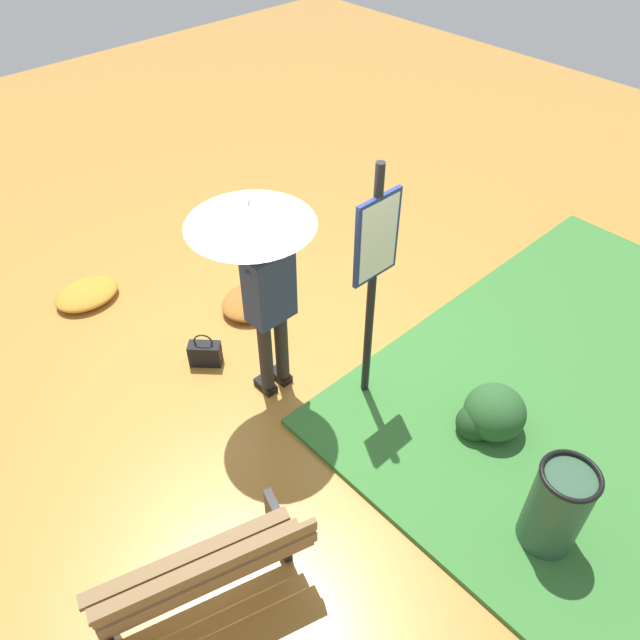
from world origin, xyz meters
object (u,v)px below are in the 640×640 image
Objects in this scene: handbag at (205,353)px; trash_bin at (556,508)px; park_bench at (204,578)px; info_sign_post at (374,266)px; person_with_umbrella at (259,253)px.

trash_bin is at bearing 103.59° from handbag.
park_bench is 1.73× the size of trash_bin.
info_sign_post is at bearing -92.32° from trash_bin.
trash_bin is at bearing 87.68° from info_sign_post.
person_with_umbrella is at bearing -43.86° from info_sign_post.
handbag is (0.22, -0.69, -1.42)m from person_with_umbrella.
person_with_umbrella is at bearing 107.73° from handbag.
person_with_umbrella reaches higher than trash_bin.
person_with_umbrella reaches higher than handbag.
info_sign_post reaches higher than park_bench.
handbag is 3.29m from trash_bin.
handbag is (0.85, -1.29, -1.32)m from info_sign_post.
trash_bin is (-2.08, 1.27, 0.02)m from park_bench.
park_bench is (1.53, 1.23, -1.15)m from person_with_umbrella.
info_sign_post is at bearing -163.83° from park_bench.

